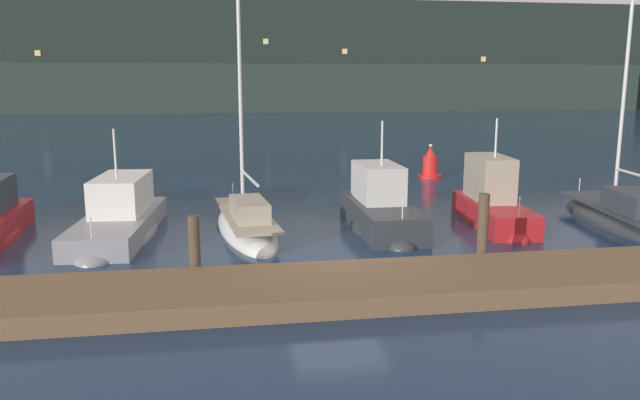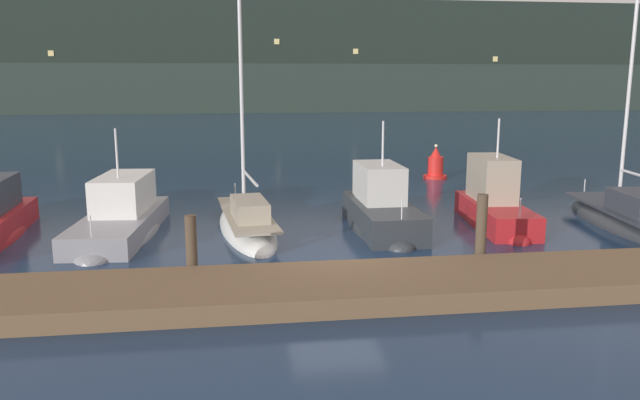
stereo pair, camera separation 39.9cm
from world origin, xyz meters
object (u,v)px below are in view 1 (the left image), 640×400
at_px(motorboat_berth_4, 119,225).
at_px(motorboat_berth_6, 381,218).
at_px(channel_buoy, 430,166).
at_px(sailboat_berth_8, 622,220).
at_px(motorboat_berth_7, 492,213).
at_px(sailboat_berth_5, 246,227).

distance_m(motorboat_berth_4, motorboat_berth_6, 8.43).
bearing_deg(motorboat_berth_4, channel_buoy, 35.11).
bearing_deg(sailboat_berth_8, channel_buoy, 106.57).
relative_size(motorboat_berth_7, sailboat_berth_8, 0.55).
bearing_deg(sailboat_berth_8, motorboat_berth_4, 176.05).
bearing_deg(motorboat_berth_4, sailboat_berth_5, -1.25).
relative_size(motorboat_berth_4, motorboat_berth_7, 1.27).
height_order(motorboat_berth_4, channel_buoy, motorboat_berth_4).
relative_size(sailboat_berth_8, channel_buoy, 5.88).
distance_m(sailboat_berth_5, channel_buoy, 13.62).
xyz_separation_m(sailboat_berth_5, sailboat_berth_8, (12.79, -1.07, 0.01)).
relative_size(motorboat_berth_4, sailboat_berth_8, 0.70).
relative_size(sailboat_berth_5, motorboat_berth_6, 1.72).
relative_size(sailboat_berth_5, sailboat_berth_8, 0.95).
height_order(sailboat_berth_5, channel_buoy, sailboat_berth_5).
relative_size(motorboat_berth_4, motorboat_berth_6, 1.26).
bearing_deg(motorboat_berth_6, sailboat_berth_8, -4.20).
xyz_separation_m(sailboat_berth_8, channel_buoy, (-3.19, 10.72, 0.47)).
relative_size(motorboat_berth_7, channel_buoy, 3.24).
xyz_separation_m(motorboat_berth_7, sailboat_berth_8, (4.44, -0.68, -0.25)).
bearing_deg(motorboat_berth_7, motorboat_berth_6, -179.00).
distance_m(motorboat_berth_6, channel_buoy, 11.36).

